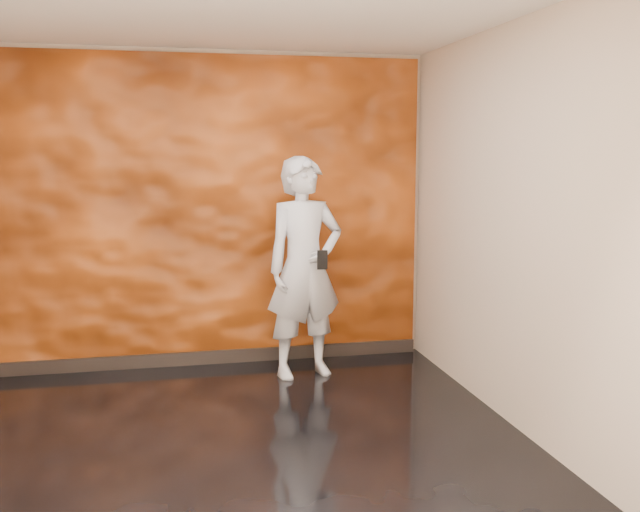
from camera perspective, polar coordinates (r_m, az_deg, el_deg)
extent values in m
cube|color=black|center=(4.84, -7.38, -15.04)|extent=(4.00, 4.00, 0.01)
cube|color=#BBA691|center=(6.46, -9.13, 3.68)|extent=(4.00, 0.02, 2.80)
cube|color=#BBA691|center=(2.51, -4.06, -3.30)|extent=(4.00, 0.02, 2.80)
cube|color=#BBA691|center=(5.04, 15.60, 2.22)|extent=(0.02, 4.00, 2.80)
cube|color=white|center=(4.54, -8.07, 19.58)|extent=(4.00, 4.00, 0.01)
cube|color=#C25416|center=(6.42, -9.11, 3.47)|extent=(3.90, 0.06, 2.75)
cube|color=black|center=(6.62, -8.83, -8.01)|extent=(3.90, 0.04, 0.12)
imported|color=#A6AAB6|center=(6.04, -1.23, -0.93)|extent=(0.77, 0.60, 1.88)
cube|color=black|center=(5.77, 0.18, -0.31)|extent=(0.08, 0.02, 0.16)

